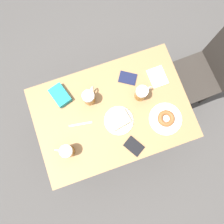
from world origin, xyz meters
TOP-DOWN VIEW (x-y plane):
  - ground_plane at (0.00, 0.00)m, footprint 8.00×8.00m
  - table at (0.00, 0.00)m, footprint 0.74×1.10m
  - chair at (-0.10, 0.88)m, footprint 0.41×0.41m
  - plate_with_cake at (0.07, 0.03)m, footprint 0.21×0.21m
  - plate_with_donut at (0.17, 0.34)m, footprint 0.23×0.23m
  - beer_mug_left at (-0.05, 0.23)m, footprint 0.08×0.13m
  - beer_mug_center at (-0.14, -0.12)m, footprint 0.11×0.10m
  - beer_mug_right at (0.16, -0.37)m, footprint 0.08×0.12m
  - napkin_folded at (-0.14, 0.40)m, footprint 0.15×0.12m
  - fork at (0.01, -0.24)m, footprint 0.04×0.16m
  - passport_near_edge at (-0.20, 0.19)m, footprint 0.14×0.15m
  - passport_far_edge at (0.27, 0.06)m, footprint 0.15×0.14m
  - blue_pouch at (-0.23, -0.31)m, footprint 0.17×0.14m

SIDE VIEW (x-z plane):
  - ground_plane at x=0.00m, z-range 0.00..0.00m
  - chair at x=-0.10m, z-range 0.10..0.98m
  - table at x=0.00m, z-range 0.31..1.05m
  - fork at x=0.01m, z-range 0.75..0.75m
  - napkin_folded at x=-0.14m, z-range 0.75..0.75m
  - passport_near_edge at x=-0.20m, z-range 0.75..0.75m
  - passport_far_edge at x=0.27m, z-range 0.75..0.75m
  - plate_with_donut at x=0.17m, z-range 0.74..0.78m
  - plate_with_cake at x=0.07m, z-range 0.74..0.79m
  - blue_pouch at x=-0.23m, z-range 0.75..0.79m
  - beer_mug_left at x=-0.05m, z-range 0.75..0.88m
  - beer_mug_center at x=-0.14m, z-range 0.75..0.88m
  - beer_mug_right at x=0.16m, z-range 0.75..0.88m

